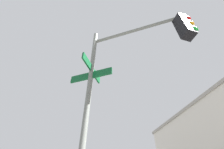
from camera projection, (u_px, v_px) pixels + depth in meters
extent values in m
cylinder|color=slate|center=(86.00, 118.00, 3.04)|extent=(0.12, 0.12, 5.81)
cylinder|color=slate|center=(134.00, 31.00, 4.41)|extent=(1.52, 2.02, 0.09)
cube|color=black|center=(184.00, 27.00, 3.82)|extent=(0.28, 0.28, 0.80)
sphere|color=red|center=(187.00, 20.00, 3.95)|extent=(0.18, 0.18, 0.18)
sphere|color=orange|center=(190.00, 25.00, 3.78)|extent=(0.18, 0.18, 0.18)
sphere|color=green|center=(194.00, 30.00, 3.61)|extent=(0.18, 0.18, 0.18)
cube|color=#0F5128|center=(91.00, 75.00, 3.80)|extent=(0.68, 0.91, 0.20)
cube|color=#0F5128|center=(92.00, 69.00, 3.94)|extent=(0.83, 0.62, 0.20)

